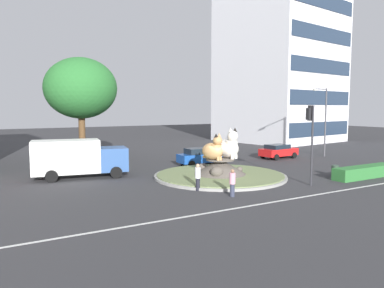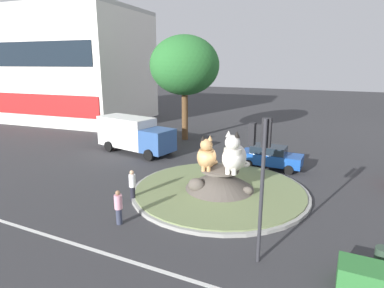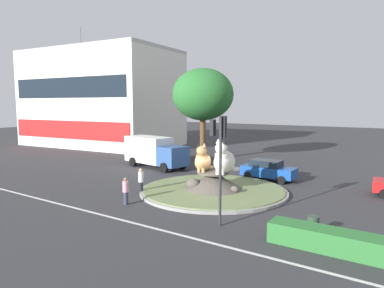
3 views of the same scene
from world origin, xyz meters
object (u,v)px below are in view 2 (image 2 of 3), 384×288
object	(u,v)px
pedestrian_pink_shirt	(119,207)
traffic_light_mast	(262,160)
litter_bin	(382,259)
sedan_on_far_lane	(271,157)
cat_statue_white	(234,156)
cat_statue_calico	(207,156)
broadleaf_tree_behind_island	(185,66)
pedestrian_white_shirt	(132,185)
delivery_box_truck	(134,134)
shophouse_block	(61,66)

from	to	relation	value
pedestrian_pink_shirt	traffic_light_mast	bearing A→B (deg)	118.58
traffic_light_mast	litter_bin	size ratio (longest dim) A/B	6.15
pedestrian_pink_shirt	sedan_on_far_lane	world-z (taller)	pedestrian_pink_shirt
cat_statue_white	litter_bin	xyz separation A→B (m)	(7.12, -4.34, -1.87)
cat_statue_calico	traffic_light_mast	bearing A→B (deg)	18.58
broadleaf_tree_behind_island	pedestrian_white_shirt	bearing A→B (deg)	-74.52
cat_statue_white	delivery_box_truck	bearing A→B (deg)	-121.52
traffic_light_mast	delivery_box_truck	xyz separation A→B (m)	(-13.29, 10.77, -2.45)
shophouse_block	pedestrian_white_shirt	size ratio (longest dim) A/B	13.09
cat_statue_calico	litter_bin	xyz separation A→B (m)	(8.70, -4.12, -1.74)
cat_statue_calico	broadleaf_tree_behind_island	distance (m)	14.28
cat_statue_white	delivery_box_truck	xyz separation A→B (m)	(-10.47, 5.13, -0.74)
pedestrian_pink_shirt	sedan_on_far_lane	size ratio (longest dim) A/B	0.39
delivery_box_truck	litter_bin	size ratio (longest dim) A/B	8.10
broadleaf_tree_behind_island	delivery_box_truck	size ratio (longest dim) A/B	1.36
pedestrian_white_shirt	litter_bin	distance (m)	11.90
delivery_box_truck	litter_bin	distance (m)	20.01
traffic_light_mast	sedan_on_far_lane	world-z (taller)	traffic_light_mast
traffic_light_mast	broadleaf_tree_behind_island	distance (m)	20.58
traffic_light_mast	pedestrian_white_shirt	distance (m)	8.52
pedestrian_pink_shirt	delivery_box_truck	distance (m)	12.70
broadleaf_tree_behind_island	litter_bin	xyz separation A→B (m)	(15.80, -15.48, -6.68)
shophouse_block	cat_statue_white	bearing A→B (deg)	-33.08
shophouse_block	pedestrian_pink_shirt	world-z (taller)	shophouse_block
sedan_on_far_lane	delivery_box_truck	size ratio (longest dim) A/B	0.59
cat_statue_white	sedan_on_far_lane	xyz separation A→B (m)	(0.90, 5.80, -1.48)
cat_statue_calico	cat_statue_white	bearing A→B (deg)	77.29
litter_bin	broadleaf_tree_behind_island	bearing A→B (deg)	135.58
shophouse_block	delivery_box_truck	xyz separation A→B (m)	(18.97, -10.53, -5.39)
shophouse_block	broadleaf_tree_behind_island	bearing A→B (deg)	-17.34
cat_statue_calico	shophouse_block	world-z (taller)	shophouse_block
cat_statue_white	broadleaf_tree_behind_island	size ratio (longest dim) A/B	0.25
sedan_on_far_lane	litter_bin	world-z (taller)	sedan_on_far_lane
litter_bin	cat_statue_white	bearing A→B (deg)	148.66
pedestrian_pink_shirt	cat_statue_calico	bearing A→B (deg)	-173.10
cat_statue_calico	cat_statue_white	xyz separation A→B (m)	(1.57, 0.21, 0.13)
traffic_light_mast	broadleaf_tree_behind_island	size ratio (longest dim) A/B	0.56
pedestrian_pink_shirt	shophouse_block	bearing A→B (deg)	-100.91
sedan_on_far_lane	delivery_box_truck	bearing A→B (deg)	-175.35
cat_statue_calico	delivery_box_truck	size ratio (longest dim) A/B	0.30
delivery_box_truck	cat_statue_calico	bearing A→B (deg)	-21.03
pedestrian_white_shirt	sedan_on_far_lane	xyz separation A→B (m)	(5.61, 8.97, -0.08)
cat_statue_calico	pedestrian_white_shirt	bearing A→B (deg)	-67.19
cat_statue_calico	litter_bin	world-z (taller)	cat_statue_calico
cat_statue_calico	delivery_box_truck	world-z (taller)	cat_statue_calico
cat_statue_calico	litter_bin	distance (m)	9.78
cat_statue_white	delivery_box_truck	distance (m)	11.68
cat_statue_white	delivery_box_truck	size ratio (longest dim) A/B	0.34
broadleaf_tree_behind_island	pedestrian_white_shirt	size ratio (longest dim) A/B	5.65
pedestrian_pink_shirt	litter_bin	world-z (taller)	pedestrian_pink_shirt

